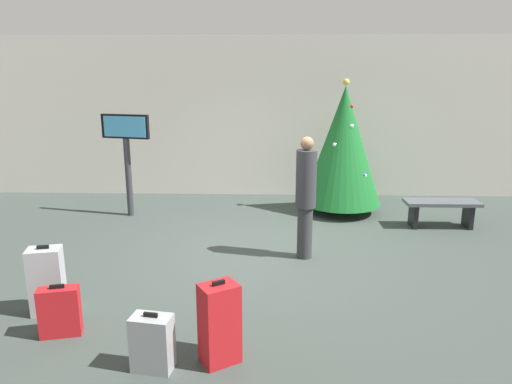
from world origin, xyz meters
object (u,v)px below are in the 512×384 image
object	(u,v)px
suitcase_2	(152,343)
suitcase_3	(47,281)
flight_info_kiosk	(126,145)
waiting_bench	(441,208)
suitcase_1	(60,312)
traveller_0	(306,195)
suitcase_0	(220,324)
holiday_tree	(343,146)

from	to	relation	value
suitcase_2	suitcase_3	distance (m)	1.78
flight_info_kiosk	waiting_bench	distance (m)	5.83
flight_info_kiosk	suitcase_3	distance (m)	3.92
waiting_bench	suitcase_1	bearing A→B (deg)	-144.40
traveller_0	suitcase_3	bearing A→B (deg)	-149.87
suitcase_3	suitcase_0	bearing A→B (deg)	-23.23
waiting_bench	suitcase_2	size ratio (longest dim) A/B	2.23
waiting_bench	suitcase_1	size ratio (longest dim) A/B	2.25
holiday_tree	suitcase_1	world-z (taller)	holiday_tree
waiting_bench	suitcase_1	xyz separation A→B (m)	(-5.21, -3.73, -0.08)
holiday_tree	suitcase_3	world-z (taller)	holiday_tree
suitcase_0	suitcase_1	bearing A→B (deg)	166.47
traveller_0	suitcase_3	distance (m)	3.56
suitcase_1	traveller_0	bearing A→B (deg)	39.64
traveller_0	flight_info_kiosk	bearing A→B (deg)	147.60
waiting_bench	suitcase_2	world-z (taller)	suitcase_2
waiting_bench	suitcase_3	xyz separation A→B (m)	(-5.55, -3.26, 0.04)
suitcase_3	holiday_tree	bearing A→B (deg)	46.67
suitcase_1	suitcase_2	distance (m)	1.24
suitcase_0	suitcase_3	bearing A→B (deg)	156.77
traveller_0	waiting_bench	bearing A→B (deg)	30.77
suitcase_1	suitcase_2	world-z (taller)	suitcase_2
flight_info_kiosk	suitcase_0	distance (m)	5.26
holiday_tree	traveller_0	bearing A→B (deg)	-110.14
holiday_tree	waiting_bench	xyz separation A→B (m)	(1.64, -0.89, -0.96)
suitcase_2	traveller_0	bearing A→B (deg)	60.37
traveller_0	suitcase_0	world-z (taller)	traveller_0
traveller_0	suitcase_1	size ratio (longest dim) A/B	3.17
waiting_bench	suitcase_3	world-z (taller)	suitcase_3
suitcase_2	suitcase_0	bearing A→B (deg)	13.16
waiting_bench	suitcase_1	distance (m)	6.41
suitcase_1	suitcase_3	distance (m)	0.59
holiday_tree	flight_info_kiosk	size ratio (longest dim) A/B	1.33
holiday_tree	flight_info_kiosk	world-z (taller)	holiday_tree
traveller_0	holiday_tree	bearing A→B (deg)	69.86
suitcase_3	flight_info_kiosk	bearing A→B (deg)	92.43
suitcase_1	suitcase_2	size ratio (longest dim) A/B	0.99
suitcase_3	traveller_0	bearing A→B (deg)	30.13
suitcase_2	suitcase_3	size ratio (longest dim) A/B	0.70
holiday_tree	waiting_bench	distance (m)	2.10
flight_info_kiosk	suitcase_3	xyz separation A→B (m)	(0.16, -3.79, -0.97)
holiday_tree	suitcase_2	distance (m)	5.82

